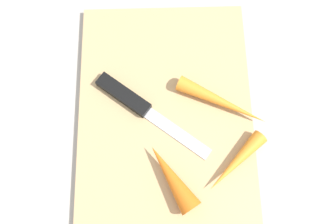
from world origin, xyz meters
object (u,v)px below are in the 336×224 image
carrot_longest (224,102)px  carrot_medium (239,162)px  carrot_shortest (174,177)px  cutting_board (168,113)px  knife (133,100)px

carrot_longest → carrot_medium: (0.09, 0.01, -0.00)m
carrot_longest → carrot_shortest: 0.13m
carrot_longest → carrot_shortest: bearing=-98.0°
carrot_shortest → cutting_board: bearing=-28.1°
cutting_board → carrot_shortest: 0.10m
cutting_board → carrot_shortest: carrot_shortest is taller
cutting_board → carrot_medium: 0.13m
carrot_longest → carrot_medium: same height
knife → carrot_shortest: (0.12, 0.06, 0.01)m
carrot_longest → carrot_shortest: size_ratio=1.38×
knife → carrot_longest: (0.01, 0.14, 0.01)m
knife → carrot_longest: bearing=33.5°
carrot_shortest → carrot_medium: carrot_shortest is taller
knife → carrot_shortest: carrot_shortest is taller
carrot_medium → knife: bearing=-77.0°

